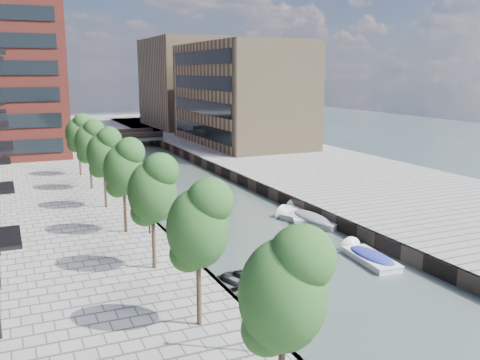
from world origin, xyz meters
TOP-DOWN VIEW (x-y plane):
  - water at (0.00, 40.00)m, footprint 300.00×300.00m
  - quay_right at (16.00, 40.00)m, footprint 20.00×140.00m
  - quay_wall_left at (-6.10, 40.00)m, footprint 0.25×140.00m
  - quay_wall_right at (6.10, 40.00)m, footprint 0.25×140.00m
  - far_closure at (0.00, 100.00)m, footprint 80.00×40.00m
  - tan_block_near at (16.00, 62.00)m, footprint 12.00×25.00m
  - tan_block_far at (16.00, 88.00)m, footprint 12.00×20.00m
  - bridge at (0.00, 72.00)m, footprint 13.00×6.00m
  - tree_0 at (-8.50, 4.00)m, footprint 2.50×2.50m
  - tree_1 at (-8.50, 11.00)m, footprint 2.50×2.50m
  - tree_2 at (-8.50, 18.00)m, footprint 2.50×2.50m
  - tree_3 at (-8.50, 25.00)m, footprint 2.50×2.50m
  - tree_4 at (-8.50, 32.00)m, footprint 2.50×2.50m
  - tree_5 at (-8.50, 39.00)m, footprint 2.50×2.50m
  - tree_6 at (-8.50, 46.00)m, footprint 2.50×2.50m
  - lamp_0 at (-7.20, 8.00)m, footprint 0.24×0.24m
  - lamp_1 at (-7.20, 24.00)m, footprint 0.24×0.24m
  - lamp_2 at (-7.20, 40.00)m, footprint 0.24×0.24m
  - sloop_1 at (-4.45, 16.51)m, footprint 5.02×4.32m
  - sloop_2 at (-4.68, 23.02)m, footprint 4.54×3.60m
  - sloop_3 at (-4.41, 30.95)m, footprint 5.94×5.20m
  - sloop_4 at (-5.20, 33.39)m, footprint 5.31×3.93m
  - motorboat_2 at (5.61, 27.13)m, footprint 3.35×5.22m
  - motorboat_3 at (4.20, 16.63)m, footprint 1.99×4.71m
  - motorboat_4 at (5.07, 25.19)m, footprint 3.59×5.52m
  - car at (11.02, 60.03)m, footprint 2.53×4.09m

SIDE VIEW (x-z plane):
  - water at x=0.00m, z-range 0.00..0.00m
  - sloop_1 at x=-4.45m, z-range -0.44..0.44m
  - sloop_2 at x=-4.68m, z-range -0.42..0.42m
  - sloop_3 at x=-4.41m, z-range -0.51..0.51m
  - sloop_4 at x=-5.20m, z-range -0.53..0.53m
  - motorboat_2 at x=5.61m, z-range -0.73..0.92m
  - motorboat_3 at x=4.20m, z-range -0.58..0.95m
  - motorboat_4 at x=5.07m, z-range -0.66..1.08m
  - quay_right at x=16.00m, z-range 0.00..1.00m
  - quay_wall_left at x=-6.10m, z-range 0.00..1.00m
  - quay_wall_right at x=6.10m, z-range 0.00..1.00m
  - far_closure at x=0.00m, z-range 0.00..1.00m
  - bridge at x=0.00m, z-range 0.74..2.04m
  - car at x=11.02m, z-range 1.00..2.30m
  - lamp_0 at x=-7.20m, z-range 1.45..5.57m
  - lamp_1 at x=-7.20m, z-range 1.45..5.57m
  - lamp_2 at x=-7.20m, z-range 1.45..5.57m
  - tree_0 at x=-8.50m, z-range 2.33..8.28m
  - tree_1 at x=-8.50m, z-range 2.33..8.28m
  - tree_2 at x=-8.50m, z-range 2.33..8.28m
  - tree_3 at x=-8.50m, z-range 2.33..8.28m
  - tree_4 at x=-8.50m, z-range 2.33..8.28m
  - tree_5 at x=-8.50m, z-range 2.33..8.28m
  - tree_6 at x=-8.50m, z-range 2.33..8.28m
  - tan_block_near at x=16.00m, z-range 1.00..15.00m
  - tan_block_far at x=16.00m, z-range 1.00..17.00m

